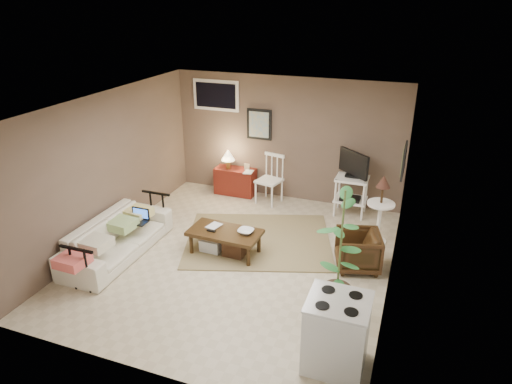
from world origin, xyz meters
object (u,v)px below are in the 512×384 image
at_px(coffee_table, 225,240).
at_px(stove, 336,333).
at_px(red_console, 235,179).
at_px(armchair, 358,249).
at_px(sofa, 116,232).
at_px(tv_stand, 352,182).
at_px(potted_plant, 340,249).
at_px(spindle_chair, 269,181).
at_px(side_table, 381,202).

height_order(coffee_table, stove, stove).
bearing_deg(red_console, armchair, -34.84).
bearing_deg(armchair, sofa, -91.62).
bearing_deg(tv_stand, potted_plant, -83.82).
bearing_deg(potted_plant, coffee_table, 157.33).
relative_size(coffee_table, red_console, 1.20).
bearing_deg(potted_plant, spindle_chair, 123.09).
height_order(sofa, spindle_chair, spindle_chair).
bearing_deg(coffee_table, spindle_chair, 89.17).
height_order(sofa, armchair, sofa).
bearing_deg(coffee_table, potted_plant, -22.67).
xyz_separation_m(tv_stand, armchair, (0.41, -1.78, -0.33)).
bearing_deg(armchair, coffee_table, -97.08).
xyz_separation_m(spindle_chair, stove, (2.05, -3.83, -0.02)).
bearing_deg(spindle_chair, side_table, -22.20).
bearing_deg(potted_plant, sofa, 176.61).
relative_size(red_console, tv_stand, 0.77).
bearing_deg(armchair, red_console, -140.69).
relative_size(red_console, stove, 1.10).
xyz_separation_m(sofa, potted_plant, (3.47, -0.21, 0.52)).
bearing_deg(stove, coffee_table, 140.18).
xyz_separation_m(coffee_table, red_console, (-0.76, 2.24, 0.09)).
bearing_deg(tv_stand, red_console, 176.48).
xyz_separation_m(side_table, armchair, (-0.20, -0.89, -0.41)).
xyz_separation_m(armchair, potted_plant, (-0.09, -1.11, 0.60)).
bearing_deg(sofa, coffee_table, -69.10).
bearing_deg(red_console, sofa, -105.65).
relative_size(coffee_table, spindle_chair, 1.19).
height_order(tv_stand, side_table, tv_stand).
height_order(red_console, potted_plant, potted_plant).
xyz_separation_m(sofa, side_table, (3.76, 1.80, 0.33)).
distance_m(coffee_table, side_table, 2.56).
bearing_deg(armchair, tv_stand, 176.96).
relative_size(armchair, stove, 0.74).
bearing_deg(spindle_chair, stove, -61.80).
xyz_separation_m(coffee_table, side_table, (2.21, 1.20, 0.49)).
bearing_deg(stove, armchair, 92.12).
distance_m(red_console, spindle_chair, 0.81).
distance_m(red_console, armchair, 3.37).
relative_size(sofa, spindle_chair, 2.11).
relative_size(sofa, stove, 2.35).
xyz_separation_m(coffee_table, tv_stand, (1.60, 2.09, 0.41)).
bearing_deg(coffee_table, armchair, 8.78).
relative_size(tv_stand, potted_plant, 0.71).
bearing_deg(side_table, spindle_chair, 157.80).
distance_m(spindle_chair, side_table, 2.37).
xyz_separation_m(red_console, side_table, (2.97, -1.03, 0.40)).
relative_size(sofa, tv_stand, 1.66).
xyz_separation_m(sofa, stove, (3.64, -1.14, 0.03)).
distance_m(coffee_table, armchair, 2.03).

